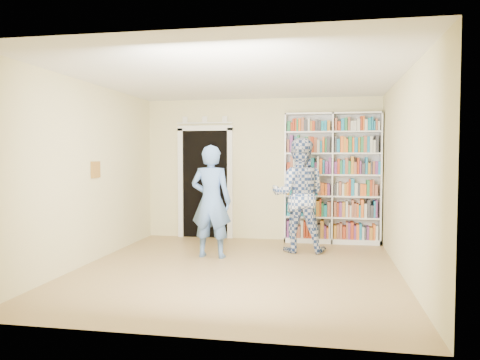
{
  "coord_description": "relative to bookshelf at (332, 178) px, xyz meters",
  "views": [
    {
      "loc": [
        1.22,
        -6.42,
        1.61
      ],
      "look_at": [
        -0.12,
        0.9,
        1.22
      ],
      "focal_mm": 35.0,
      "sensor_mm": 36.0,
      "label": 1
    }
  ],
  "objects": [
    {
      "name": "wall_art",
      "position": [
        -3.58,
        -2.14,
        0.19
      ],
      "size": [
        0.03,
        0.25,
        0.25
      ],
      "primitive_type": "cube",
      "color": "brown",
      "rests_on": "wall_left"
    },
    {
      "name": "ceiling",
      "position": [
        -1.35,
        -2.34,
        1.49
      ],
      "size": [
        5.0,
        5.0,
        0.0
      ],
      "primitive_type": "plane",
      "rotation": [
        3.14,
        0.0,
        0.0
      ],
      "color": "white",
      "rests_on": "wall_back"
    },
    {
      "name": "man_blue",
      "position": [
        -1.9,
        -1.6,
        -0.32
      ],
      "size": [
        0.67,
        0.46,
        1.78
      ],
      "primitive_type": "imported",
      "rotation": [
        0.0,
        0.0,
        3.09
      ],
      "color": "#537AB9",
      "rests_on": "floor"
    },
    {
      "name": "wall_back",
      "position": [
        -1.35,
        0.16,
        0.14
      ],
      "size": [
        4.5,
        0.0,
        4.5
      ],
      "primitive_type": "plane",
      "rotation": [
        1.57,
        0.0,
        0.0
      ],
      "color": "beige",
      "rests_on": "floor"
    },
    {
      "name": "man_plaid",
      "position": [
        -0.56,
        -0.91,
        -0.26
      ],
      "size": [
        0.94,
        0.74,
        1.91
      ],
      "primitive_type": "imported",
      "rotation": [
        0.0,
        0.0,
        3.16
      ],
      "color": "navy",
      "rests_on": "floor"
    },
    {
      "name": "bookshelf",
      "position": [
        0.0,
        0.0,
        0.0
      ],
      "size": [
        1.74,
        0.33,
        2.39
      ],
      "rotation": [
        0.0,
        0.0,
        -0.19
      ],
      "color": "white",
      "rests_on": "floor"
    },
    {
      "name": "floor",
      "position": [
        -1.35,
        -2.34,
        -1.21
      ],
      "size": [
        5.0,
        5.0,
        0.0
      ],
      "primitive_type": "plane",
      "color": "#A3804F",
      "rests_on": "ground"
    },
    {
      "name": "doorway",
      "position": [
        -2.45,
        0.13,
        -0.03
      ],
      "size": [
        1.1,
        0.08,
        2.43
      ],
      "color": "black",
      "rests_on": "floor"
    },
    {
      "name": "paper_sheet",
      "position": [
        -0.5,
        -1.12,
        -0.24
      ],
      "size": [
        0.2,
        0.01,
        0.29
      ],
      "primitive_type": "cube",
      "rotation": [
        0.0,
        0.0,
        -0.03
      ],
      "color": "white",
      "rests_on": "man_plaid"
    },
    {
      "name": "wall_left",
      "position": [
        -3.6,
        -2.34,
        0.14
      ],
      "size": [
        0.0,
        5.0,
        5.0
      ],
      "primitive_type": "plane",
      "rotation": [
        1.57,
        0.0,
        1.57
      ],
      "color": "beige",
      "rests_on": "floor"
    },
    {
      "name": "wall_right",
      "position": [
        0.9,
        -2.34,
        0.14
      ],
      "size": [
        0.0,
        5.0,
        5.0
      ],
      "primitive_type": "plane",
      "rotation": [
        1.57,
        0.0,
        -1.57
      ],
      "color": "beige",
      "rests_on": "floor"
    }
  ]
}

